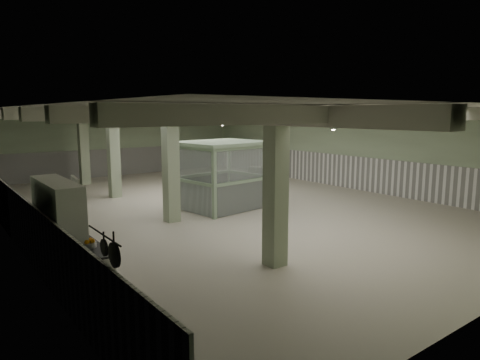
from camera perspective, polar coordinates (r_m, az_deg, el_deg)
floor at (r=16.09m, az=-2.79°, el=-3.45°), size 20.00×20.00×0.00m
ceiling at (r=15.71m, az=-2.89°, el=9.48°), size 14.00×20.00×0.02m
wall_back at (r=24.71m, az=-15.92°, el=4.77°), size 14.00×0.02×3.60m
wall_left at (r=13.27m, az=-28.81°, el=0.69°), size 0.02×20.00×3.60m
wall_right at (r=20.52m, az=13.66°, el=4.08°), size 0.02×20.00×3.60m
wainscot_left at (r=13.45m, az=-28.37°, el=-3.73°), size 0.05×19.90×1.50m
wainscot_right at (r=20.61m, az=13.50°, el=1.17°), size 0.05×19.90×1.50m
wainscot_back at (r=24.78m, az=-15.79°, el=2.35°), size 13.90×0.05×1.50m
girder at (r=14.47m, az=-11.23°, el=8.50°), size 0.45×19.90×0.40m
beam_a at (r=10.36m, az=21.13°, el=8.19°), size 13.90×0.35×0.32m
beam_b at (r=11.89m, az=10.81°, el=8.64°), size 13.90×0.35×0.32m
beam_c at (r=13.71m, az=3.01°, el=8.81°), size 13.90×0.35×0.32m
beam_d at (r=15.71m, az=-2.89°, el=8.82°), size 13.90×0.35×0.32m
beam_e at (r=17.85m, az=-7.41°, el=8.77°), size 13.90×0.35×0.32m
beam_f at (r=20.06m, az=-10.95°, el=8.70°), size 13.90×0.35×0.32m
beam_g at (r=22.34m, az=-13.78°, el=8.61°), size 13.90×0.35×0.32m
column_a at (r=9.57m, az=4.77°, el=-1.02°), size 0.42×0.42×3.60m
column_b at (r=13.68m, az=-9.22°, el=1.90°), size 0.42×0.42×3.60m
column_c at (r=18.24m, az=-16.52°, el=3.38°), size 0.42×0.42×3.60m
column_d at (r=22.02m, az=-20.14°, el=4.10°), size 0.42×0.42×3.60m
hook_rail at (r=5.97m, az=-17.71°, el=-7.03°), size 0.02×1.20×0.02m
pendant_front at (r=12.27m, az=12.35°, el=6.87°), size 0.44×0.44×0.22m
pendant_mid at (r=16.41m, az=-2.39°, el=7.54°), size 0.44×0.44×0.22m
pendant_back at (r=20.74m, az=-10.28°, el=7.70°), size 0.44×0.44×0.22m
prep_counter at (r=10.49m, az=-23.21°, el=-8.35°), size 0.88×5.06×0.91m
pitcher_near at (r=9.78m, az=-22.76°, el=-5.94°), size 0.22×0.25×0.31m
pitcher_far at (r=12.01m, az=-25.15°, el=-3.39°), size 0.24×0.27×0.32m
veg_colander at (r=12.38m, az=-25.48°, el=-3.39°), size 0.48×0.48×0.18m
orange_bowl at (r=8.74m, az=-19.48°, el=-8.20°), size 0.30×0.30×0.10m
skillet_near at (r=5.84m, az=-16.40°, el=-9.57°), size 0.04×0.34×0.34m
skillet_far at (r=6.19m, az=-17.66°, el=-8.58°), size 0.03×0.24×0.24m
walkin_cooler at (r=9.62m, az=-22.82°, el=-6.56°), size 0.78×2.17×1.99m
guard_booth at (r=15.57m, az=-2.37°, el=2.37°), size 3.33×2.93×2.43m
filing_cabinet at (r=17.02m, az=2.35°, el=-0.48°), size 0.63×0.73×1.33m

